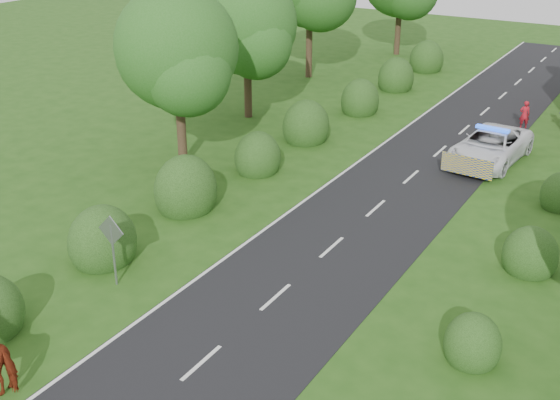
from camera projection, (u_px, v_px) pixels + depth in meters
The scene contains 10 objects.
ground at pixel (201, 363), 19.54m from camera, with size 120.00×120.00×0.00m, color #234C14.
road at pixel (403, 184), 31.30m from camera, with size 6.00×70.00×0.02m, color black.
road_markings at pixel (350, 193), 30.42m from camera, with size 4.96×70.00×0.01m.
hedgerow_left at pixel (240, 165), 31.45m from camera, with size 2.75×50.41×3.00m.
hedgerow_right at pixel (538, 242), 25.02m from camera, with size 2.10×45.78×2.10m.
tree_left_a at pixel (179, 54), 31.23m from camera, with size 5.74×5.60×8.38m.
tree_left_b at pixel (249, 29), 38.32m from camera, with size 5.74×5.60×8.07m.
road_sign at pixel (112, 240), 22.77m from camera, with size 1.06×0.08×2.53m.
police_van at pixel (490, 146), 33.55m from camera, with size 3.13×6.04×1.76m.
pedestrian_red at pixel (525, 115), 38.34m from camera, with size 0.56×0.37×1.55m, color #AB1422.
Camera 1 is at (10.07, -12.61, 12.13)m, focal length 45.00 mm.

